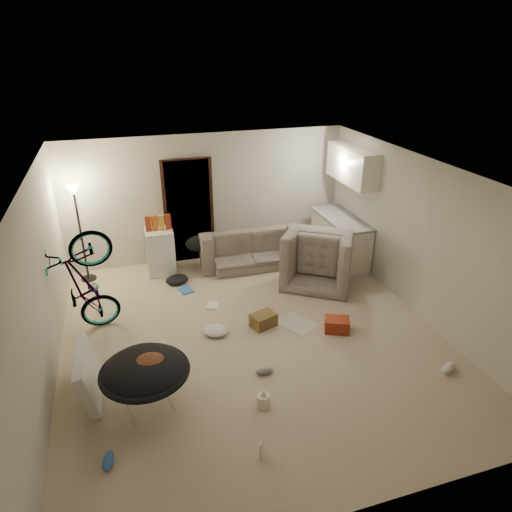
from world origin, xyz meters
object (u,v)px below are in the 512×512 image
object	(u,v)px
sofa	(248,249)
bicycle	(89,306)
juicer	(263,400)
saucer_chair	(146,378)
drink_case_a	(263,320)
floor_lamp	(77,213)
armchair	(321,259)
tv_box	(88,374)
mini_fridge	(160,251)
kitchen_counter	(340,240)
drink_case_b	(337,325)

from	to	relation	value
sofa	bicycle	size ratio (longest dim) A/B	1.13
bicycle	juicer	distance (m)	3.05
saucer_chair	drink_case_a	size ratio (longest dim) A/B	2.84
floor_lamp	sofa	size ratio (longest dim) A/B	0.93
floor_lamp	drink_case_a	bearing A→B (deg)	-42.64
sofa	drink_case_a	bearing A→B (deg)	80.81
armchair	drink_case_a	size ratio (longest dim) A/B	3.21
floor_lamp	armchair	size ratio (longest dim) A/B	1.51
drink_case_a	juicer	world-z (taller)	juicer
tv_box	mini_fridge	bearing A→B (deg)	68.42
kitchen_counter	mini_fridge	xyz separation A→B (m)	(-3.48, 0.55, -0.01)
drink_case_a	tv_box	bearing A→B (deg)	178.53
armchair	mini_fridge	xyz separation A→B (m)	(-2.79, 1.13, 0.04)
tv_box	floor_lamp	bearing A→B (deg)	91.94
bicycle	drink_case_a	world-z (taller)	bicycle
mini_fridge	tv_box	distance (m)	3.38
floor_lamp	saucer_chair	size ratio (longest dim) A/B	1.71
drink_case_b	juicer	bearing A→B (deg)	-119.11
floor_lamp	bicycle	bearing A→B (deg)	-86.84
kitchen_counter	drink_case_b	bearing A→B (deg)	-117.09
bicycle	juicer	size ratio (longest dim) A/B	7.46
mini_fridge	drink_case_a	size ratio (longest dim) A/B	2.32
drink_case_b	sofa	bearing A→B (deg)	127.20
juicer	bicycle	bearing A→B (deg)	131.61
drink_case_b	armchair	bearing A→B (deg)	98.31
armchair	bicycle	bearing A→B (deg)	42.04
floor_lamp	drink_case_a	size ratio (longest dim) A/B	4.85
sofa	armchair	bearing A→B (deg)	137.76
sofa	mini_fridge	xyz separation A→B (m)	(-1.70, 0.10, 0.15)
floor_lamp	drink_case_b	distance (m)	4.84
armchair	bicycle	distance (m)	4.09
mini_fridge	saucer_chair	xyz separation A→B (m)	(-0.58, -3.58, 0.01)
saucer_chair	drink_case_b	xyz separation A→B (m)	(2.91, 0.79, -0.34)
armchair	tv_box	world-z (taller)	armchair
drink_case_a	juicer	distance (m)	1.73
sofa	saucer_chair	distance (m)	4.16
armchair	juicer	world-z (taller)	armchair
tv_box	sofa	bearing A→B (deg)	46.05
drink_case_a	juicer	bearing A→B (deg)	-127.12
tv_box	juicer	distance (m)	2.19
mini_fridge	juicer	size ratio (longest dim) A/B	3.72
floor_lamp	bicycle	distance (m)	2.01
kitchen_counter	floor_lamp	bearing A→B (deg)	172.34
floor_lamp	armchair	bearing A→B (deg)	-16.57
floor_lamp	drink_case_a	xyz separation A→B (m)	(2.65, -2.44, -1.20)
mini_fridge	juicer	distance (m)	4.06
saucer_chair	tv_box	world-z (taller)	saucer_chair
drink_case_b	tv_box	bearing A→B (deg)	-150.50
armchair	juicer	distance (m)	3.51
kitchen_counter	juicer	distance (m)	4.39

